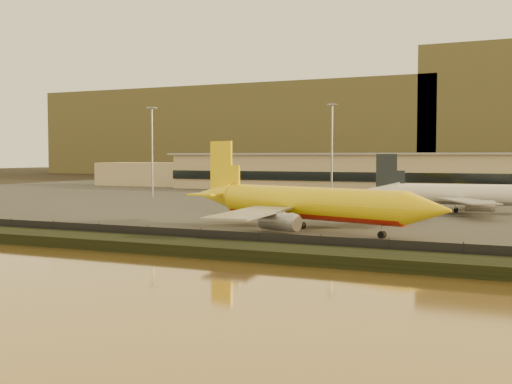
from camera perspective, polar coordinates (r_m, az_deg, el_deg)
ground at (r=94.56m, az=-2.13°, el=-3.92°), size 900.00×900.00×0.00m
embankment at (r=79.72m, az=-7.58°, el=-4.78°), size 320.00×7.00×1.40m
tarmac at (r=184.22m, az=11.10°, el=-0.48°), size 320.00×220.00×0.20m
perimeter_fence at (r=83.04m, az=-6.12°, el=-4.03°), size 300.00×0.05×2.20m
terminal_building at (r=217.09m, az=9.22°, el=1.71°), size 202.00×25.00×12.60m
apron_light_masts at (r=161.34m, az=14.75°, el=4.51°), size 152.20×12.20×25.40m
distant_hills at (r=429.09m, az=15.91°, el=5.71°), size 470.00×160.00×70.00m
dhl_cargo_jet at (r=98.93m, az=4.53°, el=-1.05°), size 46.28×44.14×14.13m
white_narrowbody_jet at (r=138.23m, az=18.30°, el=-0.25°), size 41.88×40.65×12.03m
gse_vehicle_yellow at (r=118.33m, az=8.20°, el=-1.97°), size 4.47×2.97×1.85m
gse_vehicle_white at (r=130.20m, az=-1.29°, el=-1.49°), size 4.29×3.15×1.76m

